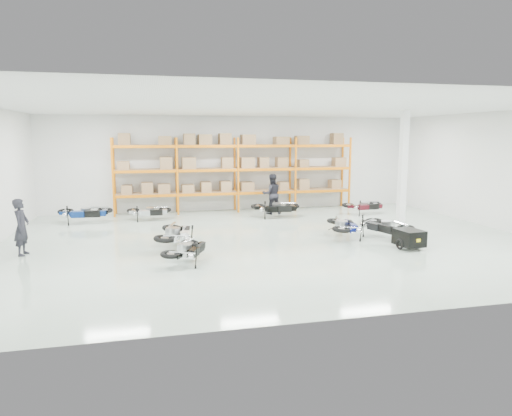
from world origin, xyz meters
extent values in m
plane|color=#ADC1B1|center=(0.00, 0.00, 0.00)|extent=(18.00, 18.00, 0.00)
plane|color=white|center=(0.00, 0.00, 4.50)|extent=(18.00, 18.00, 0.00)
plane|color=silver|center=(0.00, 7.00, 2.25)|extent=(18.00, 0.00, 18.00)
plane|color=silver|center=(0.00, -7.00, 2.25)|extent=(18.00, 0.00, 18.00)
plane|color=silver|center=(9.00, 0.00, 2.25)|extent=(0.00, 14.00, 14.00)
cube|color=orange|center=(-5.60, 6.00, 1.75)|extent=(0.08, 0.08, 3.50)
cube|color=orange|center=(-5.60, 6.90, 1.75)|extent=(0.08, 0.08, 3.50)
cube|color=orange|center=(-2.80, 6.00, 1.75)|extent=(0.08, 0.08, 3.50)
cube|color=orange|center=(-2.80, 6.90, 1.75)|extent=(0.08, 0.08, 3.50)
cube|color=orange|center=(0.00, 6.00, 1.75)|extent=(0.08, 0.08, 3.50)
cube|color=orange|center=(0.00, 6.90, 1.75)|extent=(0.08, 0.08, 3.50)
cube|color=orange|center=(2.80, 6.00, 1.75)|extent=(0.08, 0.08, 3.50)
cube|color=orange|center=(2.80, 6.90, 1.75)|extent=(0.08, 0.08, 3.50)
cube|color=orange|center=(5.60, 6.00, 1.75)|extent=(0.08, 0.08, 3.50)
cube|color=orange|center=(5.60, 6.90, 1.75)|extent=(0.08, 0.08, 3.50)
cube|color=orange|center=(-4.20, 6.00, 0.90)|extent=(2.70, 0.08, 0.12)
cube|color=orange|center=(-4.20, 6.90, 0.90)|extent=(2.70, 0.08, 0.12)
cube|color=#8E6649|center=(-4.20, 6.45, 0.97)|extent=(2.68, 0.88, 0.02)
cube|color=#8E6649|center=(-4.20, 6.45, 1.20)|extent=(2.40, 0.70, 0.44)
cube|color=orange|center=(-1.40, 6.00, 0.90)|extent=(2.70, 0.08, 0.12)
cube|color=orange|center=(-1.40, 6.90, 0.90)|extent=(2.70, 0.08, 0.12)
cube|color=#8E6649|center=(-1.40, 6.45, 0.97)|extent=(2.68, 0.88, 0.02)
cube|color=#8E6649|center=(-1.40, 6.45, 1.20)|extent=(2.40, 0.70, 0.44)
cube|color=orange|center=(1.40, 6.00, 0.90)|extent=(2.70, 0.08, 0.12)
cube|color=orange|center=(1.40, 6.90, 0.90)|extent=(2.70, 0.08, 0.12)
cube|color=#8E6649|center=(1.40, 6.45, 0.97)|extent=(2.68, 0.88, 0.02)
cube|color=#8E6649|center=(1.40, 6.45, 1.20)|extent=(2.40, 0.70, 0.44)
cube|color=orange|center=(4.20, 6.00, 0.90)|extent=(2.70, 0.08, 0.12)
cube|color=orange|center=(4.20, 6.90, 0.90)|extent=(2.70, 0.08, 0.12)
cube|color=#8E6649|center=(4.20, 6.45, 0.97)|extent=(2.68, 0.88, 0.02)
cube|color=#8E6649|center=(4.20, 6.45, 1.20)|extent=(2.40, 0.70, 0.44)
cube|color=orange|center=(-4.20, 6.00, 2.00)|extent=(2.70, 0.08, 0.12)
cube|color=orange|center=(-4.20, 6.90, 2.00)|extent=(2.70, 0.08, 0.12)
cube|color=#8E6649|center=(-4.20, 6.45, 2.07)|extent=(2.68, 0.88, 0.02)
cube|color=#8E6649|center=(-4.20, 6.45, 2.30)|extent=(2.40, 0.70, 0.44)
cube|color=orange|center=(-1.40, 6.00, 2.00)|extent=(2.70, 0.08, 0.12)
cube|color=orange|center=(-1.40, 6.90, 2.00)|extent=(2.70, 0.08, 0.12)
cube|color=#8E6649|center=(-1.40, 6.45, 2.07)|extent=(2.68, 0.88, 0.02)
cube|color=#8E6649|center=(-1.40, 6.45, 2.30)|extent=(2.40, 0.70, 0.44)
cube|color=orange|center=(1.40, 6.00, 2.00)|extent=(2.70, 0.08, 0.12)
cube|color=orange|center=(1.40, 6.90, 2.00)|extent=(2.70, 0.08, 0.12)
cube|color=#8E6649|center=(1.40, 6.45, 2.07)|extent=(2.68, 0.88, 0.02)
cube|color=#8E6649|center=(1.40, 6.45, 2.30)|extent=(2.40, 0.70, 0.44)
cube|color=orange|center=(4.20, 6.00, 2.00)|extent=(2.70, 0.08, 0.12)
cube|color=orange|center=(4.20, 6.90, 2.00)|extent=(2.70, 0.08, 0.12)
cube|color=#8E6649|center=(4.20, 6.45, 2.07)|extent=(2.68, 0.88, 0.02)
cube|color=#8E6649|center=(4.20, 6.45, 2.30)|extent=(2.40, 0.70, 0.44)
cube|color=orange|center=(-4.20, 6.00, 3.10)|extent=(2.70, 0.08, 0.12)
cube|color=orange|center=(-4.20, 6.90, 3.10)|extent=(2.70, 0.08, 0.12)
cube|color=#8E6649|center=(-4.20, 6.45, 3.17)|extent=(2.68, 0.88, 0.02)
cube|color=#8E6649|center=(-4.20, 6.45, 3.40)|extent=(2.40, 0.70, 0.44)
cube|color=orange|center=(-1.40, 6.00, 3.10)|extent=(2.70, 0.08, 0.12)
cube|color=orange|center=(-1.40, 6.90, 3.10)|extent=(2.70, 0.08, 0.12)
cube|color=#8E6649|center=(-1.40, 6.45, 3.17)|extent=(2.68, 0.88, 0.02)
cube|color=#8E6649|center=(-1.40, 6.45, 3.40)|extent=(2.40, 0.70, 0.44)
cube|color=orange|center=(1.40, 6.00, 3.10)|extent=(2.70, 0.08, 0.12)
cube|color=orange|center=(1.40, 6.90, 3.10)|extent=(2.70, 0.08, 0.12)
cube|color=#8E6649|center=(1.40, 6.45, 3.17)|extent=(2.68, 0.88, 0.02)
cube|color=#8E6649|center=(1.40, 6.45, 3.40)|extent=(2.40, 0.70, 0.44)
cube|color=orange|center=(4.20, 6.00, 3.10)|extent=(2.70, 0.08, 0.12)
cube|color=orange|center=(4.20, 6.90, 3.10)|extent=(2.70, 0.08, 0.12)
cube|color=#8E6649|center=(4.20, 6.45, 3.17)|extent=(2.68, 0.88, 0.02)
cube|color=#8E6649|center=(4.20, 6.45, 3.40)|extent=(2.40, 0.70, 0.44)
cube|color=white|center=(5.20, 0.50, 2.25)|extent=(0.25, 0.25, 4.50)
cube|color=black|center=(3.92, -2.20, 0.37)|extent=(0.79, 0.95, 0.51)
cube|color=yellow|center=(3.92, -2.64, 0.37)|extent=(0.15, 0.04, 0.10)
torus|color=black|center=(3.57, -2.20, 0.18)|extent=(0.07, 0.35, 0.35)
torus|color=black|center=(4.27, -2.20, 0.18)|extent=(0.07, 0.35, 0.35)
cylinder|color=black|center=(3.92, -1.60, 0.41)|extent=(0.14, 0.83, 0.04)
imported|color=black|center=(-7.80, -0.24, 0.86)|extent=(0.48, 0.67, 1.71)
imported|color=black|center=(1.42, 5.25, 0.93)|extent=(0.91, 0.71, 1.85)
camera|label=1|loc=(-4.01, -14.84, 3.51)|focal=32.00mm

